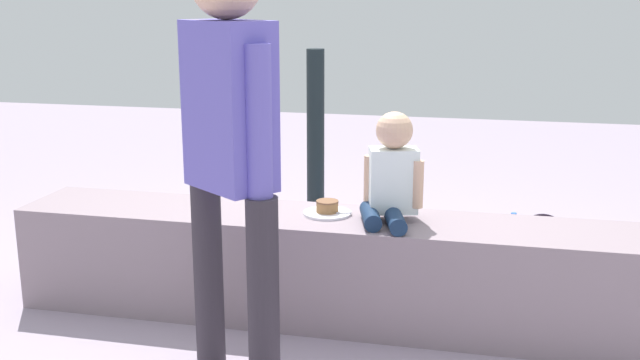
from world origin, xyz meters
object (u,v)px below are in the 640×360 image
at_px(party_cup_red, 166,224).
at_px(handbag_black_leather, 541,254).
at_px(gift_bag, 385,230).
at_px(child_seated, 392,174).
at_px(adult_standing, 230,133).
at_px(water_bottle_near_gift, 513,233).
at_px(cake_plate, 327,210).
at_px(water_bottle_far_side, 431,261).
at_px(cake_box_white, 296,261).

relative_size(party_cup_red, handbag_black_leather, 0.29).
bearing_deg(gift_bag, party_cup_red, 175.96).
bearing_deg(child_seated, adult_standing, -126.82).
xyz_separation_m(gift_bag, handbag_black_leather, (0.86, -0.15, -0.03)).
bearing_deg(party_cup_red, gift_bag, -4.04).
height_order(child_seated, party_cup_red, child_seated).
bearing_deg(water_bottle_near_gift, child_seated, -116.02).
height_order(child_seated, handbag_black_leather, child_seated).
bearing_deg(cake_plate, water_bottle_far_side, 53.39).
relative_size(child_seated, party_cup_red, 4.93).
height_order(adult_standing, handbag_black_leather, adult_standing).
relative_size(cake_box_white, handbag_black_leather, 0.93).
relative_size(child_seated, water_bottle_near_gift, 2.13).
height_order(cake_box_white, handbag_black_leather, handbag_black_leather).
xyz_separation_m(adult_standing, party_cup_red, (-1.06, 1.70, -0.93)).
relative_size(gift_bag, water_bottle_near_gift, 1.44).
xyz_separation_m(child_seated, cake_box_white, (-0.58, 0.53, -0.64)).
relative_size(water_bottle_far_side, handbag_black_leather, 0.60).
height_order(party_cup_red, handbag_black_leather, handbag_black_leather).
xyz_separation_m(cake_plate, water_bottle_near_gift, (0.86, 1.13, -0.41)).
relative_size(child_seated, water_bottle_far_side, 2.37).
xyz_separation_m(gift_bag, water_bottle_near_gift, (0.72, 0.23, -0.04)).
relative_size(gift_bag, party_cup_red, 3.34).
xyz_separation_m(child_seated, cake_plate, (-0.29, 0.03, -0.19)).
distance_m(cake_plate, party_cup_red, 1.68).
height_order(child_seated, water_bottle_near_gift, child_seated).
height_order(water_bottle_far_side, handbag_black_leather, handbag_black_leather).
relative_size(child_seated, adult_standing, 0.30).
height_order(water_bottle_far_side, cake_box_white, water_bottle_far_side).
relative_size(child_seated, cake_box_white, 1.53).
bearing_deg(handbag_black_leather, water_bottle_near_gift, 109.94).
distance_m(party_cup_red, handbag_black_leather, 2.28).
distance_m(gift_bag, party_cup_red, 1.42).
bearing_deg(water_bottle_far_side, cake_plate, -126.61).
bearing_deg(handbag_black_leather, adult_standing, -129.76).
distance_m(adult_standing, water_bottle_near_gift, 2.29).
relative_size(cake_plate, handbag_black_leather, 0.66).
distance_m(cake_plate, gift_bag, 0.98).
relative_size(water_bottle_near_gift, cake_box_white, 0.72).
xyz_separation_m(gift_bag, cake_box_white, (-0.42, -0.41, -0.08)).
bearing_deg(cake_plate, child_seated, -6.45).
relative_size(adult_standing, water_bottle_far_side, 7.97).
distance_m(gift_bag, cake_box_white, 0.59).
bearing_deg(cake_plate, cake_box_white, 119.67).
xyz_separation_m(cake_plate, cake_box_white, (-0.28, 0.49, -0.44)).
bearing_deg(handbag_black_leather, water_bottle_far_side, -163.52).
distance_m(adult_standing, cake_box_white, 1.50).
relative_size(adult_standing, cake_box_white, 5.12).
distance_m(cake_plate, water_bottle_near_gift, 1.48).
bearing_deg(cake_box_white, party_cup_red, 152.82).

